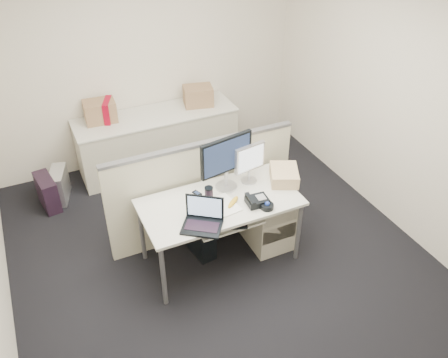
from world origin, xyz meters
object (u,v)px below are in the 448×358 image
desk (220,207)px  monitor_main (226,163)px  desk_phone (257,201)px  laptop (202,217)px

desk → monitor_main: (0.15, 0.18, 0.34)m
monitor_main → desk_phone: (0.15, -0.36, -0.25)m
desk_phone → monitor_main: bearing=116.9°
laptop → desk: bearing=78.5°
desk_phone → desk: bearing=153.3°
desk → desk_phone: (0.30, -0.18, 0.10)m
laptop → desk_phone: laptop is taller
desk → monitor_main: bearing=50.2°
monitor_main → desk_phone: monitor_main is taller
laptop → desk_phone: bearing=44.9°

